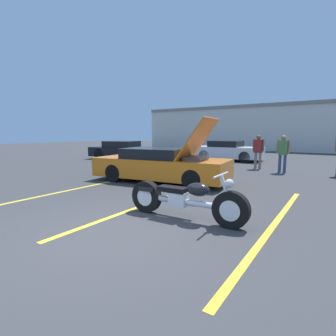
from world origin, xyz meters
TOP-DOWN VIEW (x-y plane):
  - ground_plane at (0.00, 0.00)m, footprint 80.00×80.00m
  - parking_stripe_foreground at (-3.54, 2.14)m, footprint 0.12×5.91m
  - parking_stripe_middle at (-0.66, 2.14)m, footprint 0.12×5.91m
  - parking_stripe_back at (2.22, 2.14)m, footprint 0.12×5.91m
  - far_building at (0.00, 24.46)m, footprint 32.00×4.20m
  - motorcycle at (0.65, 1.45)m, footprint 2.56×0.70m
  - show_car_hood_open at (-2.06, 4.55)m, footprint 4.89×2.39m
  - parked_car_mid_row at (-2.74, 12.74)m, footprint 4.11×2.09m
  - parked_car_left_row at (-8.69, 9.71)m, footprint 4.60×2.68m
  - spectator_by_show_car at (1.10, 9.00)m, footprint 0.52×0.21m
  - spectator_midground at (-0.10, 9.68)m, footprint 0.52×0.21m

SIDE VIEW (x-z plane):
  - ground_plane at x=0.00m, z-range 0.00..0.00m
  - parking_stripe_foreground at x=-3.54m, z-range 0.00..0.01m
  - parking_stripe_middle at x=-0.66m, z-range 0.00..0.01m
  - parking_stripe_back at x=2.22m, z-range 0.00..0.01m
  - motorcycle at x=0.65m, z-range -0.08..0.89m
  - parked_car_left_row at x=-8.69m, z-range -0.01..1.17m
  - show_car_hood_open at x=-2.06m, z-range -0.50..1.68m
  - parked_car_mid_row at x=-2.74m, z-range -0.02..1.20m
  - spectator_by_show_car at x=1.10m, z-range 0.15..1.75m
  - spectator_midground at x=-0.10m, z-range 0.15..1.75m
  - far_building at x=0.00m, z-range 0.14..4.54m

